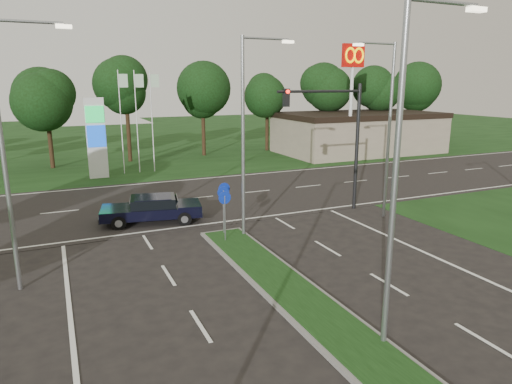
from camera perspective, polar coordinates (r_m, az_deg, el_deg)
name	(u,v)px	position (r m, az deg, el deg)	size (l,w,h in m)	color
verge_far	(115,142)	(58.66, -17.16, 5.98)	(160.00, 50.00, 0.02)	black
cross_road	(182,200)	(28.58, -9.21, -0.93)	(160.00, 12.00, 0.02)	black
commercial_building	(359,133)	(48.70, 12.70, 7.21)	(16.00, 9.00, 4.00)	gray
streetlight_median_near	(402,162)	(12.04, 17.84, 3.57)	(2.53, 0.22, 9.00)	gray
streetlight_median_far	(247,128)	(20.53, -1.12, 8.04)	(2.53, 0.22, 9.00)	gray
streetlight_left_far	(9,144)	(16.98, -28.52, 5.29)	(2.53, 0.22, 9.00)	gray
streetlight_right_far	(387,122)	(24.63, 16.02, 8.43)	(2.53, 0.22, 9.00)	gray
traffic_signal	(338,128)	(25.28, 10.21, 7.88)	(5.10, 0.42, 7.00)	black
median_signs	(224,201)	(21.12, -4.00, -1.12)	(1.16, 1.76, 2.38)	gray
gas_pylon	(99,136)	(36.21, -19.02, 6.66)	(5.80, 1.26, 8.00)	silver
mcdonalds_sign	(353,72)	(42.83, 11.98, 14.46)	(2.20, 0.47, 10.40)	silver
treeline_far	(134,85)	(43.33, -15.06, 12.75)	(6.00, 6.00, 9.90)	black
navy_sedan	(152,209)	(24.05, -12.87, -2.03)	(5.28, 2.94, 1.37)	black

